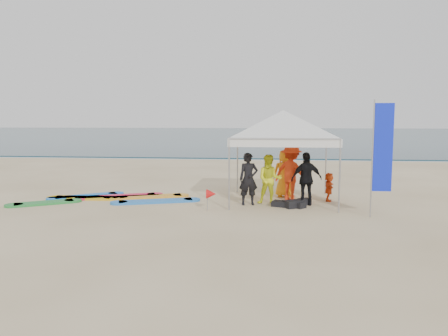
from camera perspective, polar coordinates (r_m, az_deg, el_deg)
ground at (r=10.72m, az=-0.33°, el=-7.99°), size 120.00×120.00×0.00m
ocean at (r=70.37m, az=5.20°, el=4.38°), size 160.00×84.00×0.08m
shoreline_foam at (r=28.66m, az=3.78°, el=1.16°), size 160.00×1.20×0.01m
person_black_a at (r=13.54m, az=3.22°, el=-1.44°), size 0.67×0.52×1.62m
person_yellow at (r=13.72m, az=5.97°, el=-1.50°), size 0.76×0.59×1.56m
person_orange_a at (r=14.33m, az=8.77°, el=-0.61°), size 1.38×1.20×1.85m
person_black_b at (r=13.66m, az=10.73°, el=-1.41°), size 1.04×0.64×1.65m
person_orange_b at (r=15.04m, az=7.91°, el=-0.69°), size 0.80×0.53×1.63m
person_seated at (r=14.55m, az=13.55°, el=-2.42°), size 0.39×0.90×0.93m
canopy_tent at (r=14.11m, az=7.74°, el=7.45°), size 4.45×4.45×3.36m
feather_flag at (r=12.39m, az=19.92°, el=2.34°), size 0.54×0.04×3.18m
marker_pennant at (r=12.69m, az=-1.67°, el=-3.42°), size 0.28×0.28×0.64m
gear_pile at (r=13.49m, az=8.96°, el=-4.62°), size 1.26×0.97×0.22m
surfboard_spread at (r=15.01m, az=-14.64°, el=-3.86°), size 5.48×2.79×0.07m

